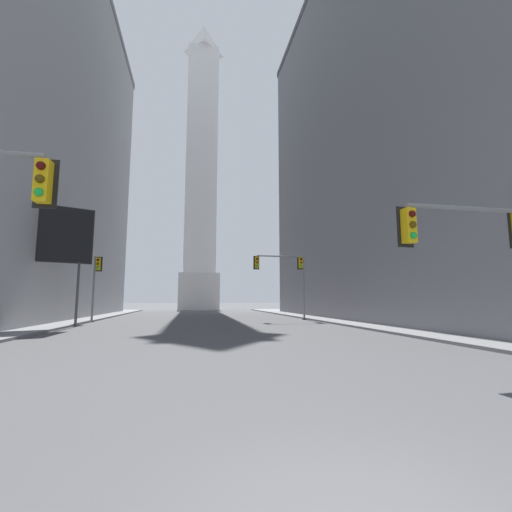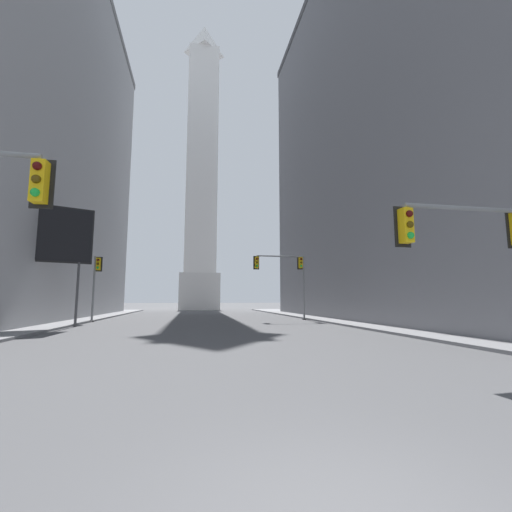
# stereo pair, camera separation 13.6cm
# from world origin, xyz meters

# --- Properties ---
(sidewalk_left) EXTENTS (5.00, 77.08, 0.15)m
(sidewalk_left) POSITION_xyz_m (-12.35, 23.12, 0.07)
(sidewalk_left) COLOR slate
(sidewalk_left) RESTS_ON ground_plane
(sidewalk_right) EXTENTS (5.00, 77.08, 0.15)m
(sidewalk_right) POSITION_xyz_m (12.35, 23.12, 0.07)
(sidewalk_right) COLOR slate
(sidewalk_right) RESTS_ON ground_plane
(building_right) EXTENTS (19.90, 45.73, 40.01)m
(building_right) POSITION_xyz_m (21.95, 26.18, 20.01)
(building_right) COLOR slate
(building_right) RESTS_ON ground_plane
(obelisk) EXTENTS (7.52, 7.52, 59.85)m
(obelisk) POSITION_xyz_m (0.00, 64.24, 28.32)
(obelisk) COLOR silver
(obelisk) RESTS_ON ground_plane
(traffic_light_mid_right) EXTENTS (5.24, 0.50, 6.30)m
(traffic_light_mid_right) POSITION_xyz_m (7.87, 29.62, 4.81)
(traffic_light_mid_right) COLOR slate
(traffic_light_mid_right) RESTS_ON ground_plane
(traffic_light_mid_left) EXTENTS (0.78, 0.50, 5.83)m
(traffic_light_mid_left) POSITION_xyz_m (-9.81, 29.80, 3.84)
(traffic_light_mid_left) COLOR slate
(traffic_light_mid_left) RESTS_ON ground_plane
(traffic_light_near_right) EXTENTS (4.99, 0.51, 5.04)m
(traffic_light_near_right) POSITION_xyz_m (8.10, 6.68, 3.84)
(traffic_light_near_right) COLOR slate
(traffic_light_near_right) RESTS_ON ground_plane
(billboard_sign) EXTENTS (4.76, 2.06, 8.73)m
(billboard_sign) POSITION_xyz_m (-11.16, 23.63, 6.48)
(billboard_sign) COLOR #3F3F42
(billboard_sign) RESTS_ON ground_plane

